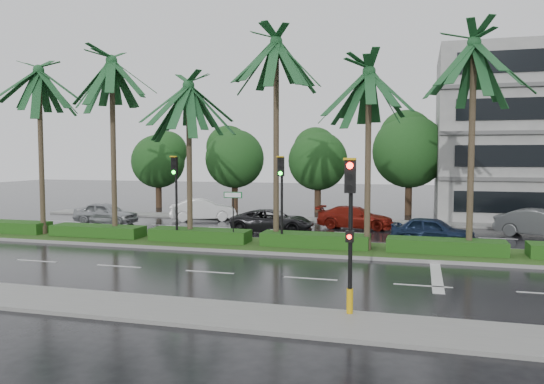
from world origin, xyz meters
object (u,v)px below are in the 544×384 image
(signal_near, at_px, (350,229))
(car_grey, at_px, (541,223))
(signal_median_left, at_px, (175,186))
(car_darkgrey, at_px, (272,221))
(car_silver, at_px, (106,213))
(car_white, at_px, (203,210))
(street_sign, at_px, (233,205))
(car_red, at_px, (355,217))
(car_blue, at_px, (433,231))

(signal_near, xyz_separation_m, car_grey, (8.31, 17.53, -1.74))
(signal_median_left, xyz_separation_m, car_grey, (18.31, 7.84, -2.23))
(signal_median_left, height_order, car_darkgrey, signal_median_left)
(signal_near, relative_size, car_darkgrey, 0.89)
(car_silver, xyz_separation_m, car_white, (5.40, 3.56, 0.03))
(street_sign, bearing_deg, signal_median_left, -176.53)
(signal_near, distance_m, car_silver, 24.16)
(street_sign, height_order, car_darkgrey, street_sign)
(car_darkgrey, height_order, car_grey, car_grey)
(car_grey, bearing_deg, car_white, 107.65)
(car_white, relative_size, car_red, 0.96)
(car_darkgrey, distance_m, car_blue, 9.19)
(car_blue, bearing_deg, car_silver, 93.84)
(signal_median_left, height_order, street_sign, signal_median_left)
(signal_near, distance_m, car_darkgrey, 16.69)
(signal_median_left, bearing_deg, car_red, 47.07)
(car_darkgrey, distance_m, car_grey, 14.99)
(street_sign, distance_m, car_blue, 10.23)
(car_darkgrey, height_order, car_blue, car_blue)
(car_silver, bearing_deg, street_sign, -117.45)
(signal_median_left, xyz_separation_m, car_red, (8.00, 8.60, -2.31))
(car_silver, bearing_deg, car_white, -55.41)
(car_red, bearing_deg, car_white, 88.22)
(car_red, bearing_deg, signal_near, -169.14)
(car_darkgrey, xyz_separation_m, car_grey, (14.81, 2.26, 0.09))
(signal_median_left, bearing_deg, street_sign, 3.47)
(signal_near, xyz_separation_m, car_silver, (-18.09, 15.92, -1.78))
(signal_near, distance_m, car_blue, 13.74)
(street_sign, height_order, car_red, street_sign)
(car_white, relative_size, car_darkgrey, 0.93)
(car_grey, bearing_deg, signal_median_left, 136.15)
(signal_near, distance_m, street_sign, 12.11)
(street_sign, distance_m, car_silver, 12.71)
(street_sign, bearing_deg, car_silver, 151.36)
(signal_median_left, relative_size, street_sign, 1.68)
(car_darkgrey, bearing_deg, car_silver, 83.87)
(car_grey, bearing_deg, car_blue, 148.42)
(car_blue, relative_size, car_grey, 0.89)
(car_darkgrey, xyz_separation_m, car_red, (4.50, 3.02, 0.01))
(car_darkgrey, bearing_deg, car_white, 52.81)
(street_sign, relative_size, car_blue, 0.63)
(signal_near, relative_size, car_white, 0.96)
(signal_median_left, distance_m, car_darkgrey, 6.98)
(car_white, xyz_separation_m, car_grey, (21.00, -1.96, 0.02))
(signal_near, bearing_deg, signal_median_left, 135.91)
(signal_near, xyz_separation_m, street_sign, (-7.00, 9.87, -0.38))
(car_red, bearing_deg, car_blue, -132.80)
(street_sign, bearing_deg, car_white, 120.59)
(car_white, xyz_separation_m, car_blue, (15.18, -6.10, -0.05))
(signal_median_left, xyz_separation_m, car_white, (-2.68, 9.80, -2.25))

